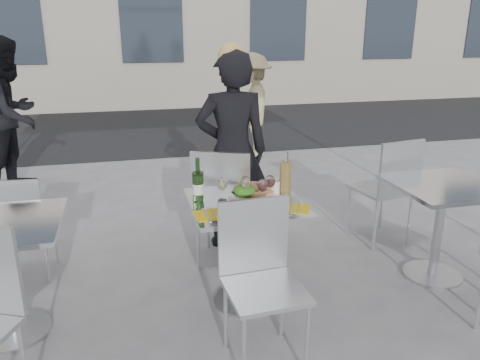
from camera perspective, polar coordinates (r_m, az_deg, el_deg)
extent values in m
plane|color=slate|center=(3.40, 0.63, -14.55)|extent=(80.00, 80.00, 0.00)
cube|color=black|center=(9.48, -9.29, 6.57)|extent=(24.00, 5.00, 0.00)
cylinder|color=#B7BABF|center=(3.39, 0.63, -14.38)|extent=(0.44, 0.44, 0.02)
cylinder|color=#B7BABF|center=(3.22, 0.65, -8.97)|extent=(0.07, 0.07, 0.72)
cube|color=silver|center=(3.07, 0.67, -2.88)|extent=(0.72, 0.72, 0.03)
cylinder|color=#B7BABF|center=(3.40, -25.76, -16.25)|extent=(0.44, 0.44, 0.02)
cylinder|color=#B7BABF|center=(3.23, -26.62, -10.92)|extent=(0.07, 0.07, 0.72)
cylinder|color=#B7BABF|center=(3.99, 22.36, -10.57)|extent=(0.44, 0.44, 0.02)
cylinder|color=#B7BABF|center=(3.84, 22.99, -5.85)|extent=(0.07, 0.07, 0.72)
cube|color=silver|center=(3.72, 23.66, -0.68)|extent=(0.72, 0.72, 0.03)
cylinder|color=silver|center=(3.99, 1.40, -5.52)|extent=(0.03, 0.03, 0.47)
cylinder|color=silver|center=(4.05, -3.96, -5.22)|extent=(0.03, 0.03, 0.47)
cylinder|color=silver|center=(3.65, 0.71, -7.86)|extent=(0.03, 0.03, 0.47)
cylinder|color=silver|center=(3.71, -5.15, -7.48)|extent=(0.03, 0.03, 0.47)
cube|color=silver|center=(3.75, -1.79, -3.03)|extent=(0.57, 0.57, 0.03)
cube|color=silver|center=(3.46, -2.44, -0.42)|extent=(0.42, 0.19, 0.47)
cylinder|color=silver|center=(2.58, 0.50, -20.36)|extent=(0.02, 0.02, 0.45)
cylinder|color=silver|center=(2.69, 8.21, -18.76)|extent=(0.02, 0.02, 0.45)
cylinder|color=silver|center=(2.86, -1.77, -16.10)|extent=(0.02, 0.02, 0.45)
cylinder|color=silver|center=(2.96, 5.17, -14.89)|extent=(0.02, 0.02, 0.45)
cube|color=silver|center=(2.64, 3.12, -13.30)|extent=(0.44, 0.44, 0.02)
cube|color=silver|center=(2.70, 1.66, -6.76)|extent=(0.42, 0.05, 0.45)
cylinder|color=silver|center=(4.08, -21.57, -6.85)|extent=(0.02, 0.02, 0.40)
cylinder|color=silver|center=(4.17, -25.94, -6.94)|extent=(0.02, 0.02, 0.40)
cylinder|color=silver|center=(3.80, -22.52, -8.86)|extent=(0.02, 0.02, 0.40)
cylinder|color=silver|center=(3.89, -27.21, -8.90)|extent=(0.02, 0.02, 0.40)
cube|color=silver|center=(3.90, -24.71, -5.05)|extent=(0.40, 0.40, 0.02)
cube|color=silver|center=(3.65, -25.86, -3.06)|extent=(0.38, 0.05, 0.40)
cylinder|color=silver|center=(4.65, 16.86, -2.94)|extent=(0.02, 0.02, 0.47)
cylinder|color=silver|center=(4.43, 13.14, -3.67)|extent=(0.02, 0.02, 0.47)
cylinder|color=silver|center=(4.39, 19.94, -4.48)|extent=(0.02, 0.02, 0.47)
cylinder|color=silver|center=(4.16, 16.15, -5.36)|extent=(0.02, 0.02, 0.47)
cube|color=silver|center=(4.32, 16.81, -1.09)|extent=(0.50, 0.50, 0.03)
cube|color=silver|center=(4.09, 19.04, 1.30)|extent=(0.43, 0.10, 0.47)
imported|color=black|center=(3.95, -0.97, 3.46)|extent=(0.65, 0.46, 1.68)
imported|color=black|center=(6.04, -26.04, 7.12)|extent=(0.91, 1.03, 1.76)
imported|color=tan|center=(6.82, 1.48, 8.91)|extent=(0.72, 1.06, 1.52)
cylinder|color=tan|center=(2.92, 2.02, -3.48)|extent=(0.34, 0.34, 0.02)
cylinder|color=beige|center=(2.92, 2.03, -3.30)|extent=(0.30, 0.30, 0.00)
cylinder|color=white|center=(3.24, 1.78, -1.35)|extent=(0.33, 0.33, 0.01)
cylinder|color=tan|center=(3.23, 1.78, -1.10)|extent=(0.29, 0.29, 0.02)
cylinder|color=beige|center=(3.23, 1.78, -0.93)|extent=(0.26, 0.26, 0.00)
cylinder|color=white|center=(3.14, 0.55, -1.95)|extent=(0.22, 0.22, 0.01)
ellipsoid|color=#24701C|center=(3.13, 0.55, -1.28)|extent=(0.15, 0.15, 0.08)
sphere|color=#B21914|center=(3.16, 1.16, -0.93)|extent=(0.03, 0.03, 0.03)
cylinder|color=#28501E|center=(3.04, -5.12, -0.87)|extent=(0.07, 0.07, 0.20)
cone|color=#28501E|center=(3.01, -5.17, 0.94)|extent=(0.07, 0.07, 0.03)
cylinder|color=#28501E|center=(2.99, -5.19, 1.76)|extent=(0.03, 0.03, 0.10)
cylinder|color=silver|center=(3.04, -5.11, -1.05)|extent=(0.07, 0.08, 0.07)
cylinder|color=tan|center=(3.21, 5.59, 0.33)|extent=(0.08, 0.08, 0.22)
cylinder|color=white|center=(3.17, 5.66, 2.74)|extent=(0.03, 0.03, 0.08)
cylinder|color=white|center=(3.20, 4.29, -0.89)|extent=(0.06, 0.06, 0.09)
cylinder|color=silver|center=(3.19, 4.31, 0.01)|extent=(0.06, 0.06, 0.02)
cylinder|color=white|center=(3.08, -2.14, -2.46)|extent=(0.06, 0.06, 0.00)
cylinder|color=white|center=(3.07, -2.15, -1.71)|extent=(0.01, 0.01, 0.09)
ellipsoid|color=white|center=(3.04, -2.17, -0.47)|extent=(0.07, 0.07, 0.08)
ellipsoid|color=beige|center=(3.05, -2.16, -0.65)|extent=(0.05, 0.05, 0.05)
cylinder|color=white|center=(3.12, 0.63, -2.19)|extent=(0.06, 0.06, 0.00)
cylinder|color=white|center=(3.11, 0.63, -1.44)|extent=(0.01, 0.01, 0.09)
ellipsoid|color=white|center=(3.08, 0.64, -0.21)|extent=(0.07, 0.07, 0.08)
ellipsoid|color=beige|center=(3.09, 0.64, -0.39)|extent=(0.05, 0.05, 0.05)
cylinder|color=white|center=(3.06, 2.74, -2.64)|extent=(0.06, 0.06, 0.00)
cylinder|color=white|center=(3.04, 2.75, -1.89)|extent=(0.01, 0.01, 0.09)
ellipsoid|color=white|center=(3.02, 2.77, -0.64)|extent=(0.07, 0.07, 0.08)
ellipsoid|color=#460A0B|center=(3.02, 2.77, -0.81)|extent=(0.05, 0.05, 0.05)
cylinder|color=white|center=(3.13, 3.67, -2.13)|extent=(0.06, 0.06, 0.00)
cylinder|color=white|center=(3.12, 3.68, -1.39)|extent=(0.01, 0.01, 0.09)
ellipsoid|color=white|center=(3.10, 3.71, -0.17)|extent=(0.07, 0.07, 0.08)
ellipsoid|color=#460A0B|center=(3.10, 3.70, -0.34)|extent=(0.05, 0.05, 0.05)
cube|color=yellow|center=(2.85, -3.72, -4.23)|extent=(0.19, 0.19, 0.00)
cube|color=#B7BABF|center=(2.84, -4.11, -4.19)|extent=(0.03, 0.20, 0.00)
cube|color=#B7BABF|center=(2.85, -3.12, -4.11)|extent=(0.02, 0.18, 0.00)
cube|color=yellow|center=(2.96, 6.70, -3.42)|extent=(0.24, 0.24, 0.00)
cube|color=#B7BABF|center=(2.96, 6.34, -3.38)|extent=(0.09, 0.19, 0.00)
cube|color=#B7BABF|center=(2.97, 7.25, -3.29)|extent=(0.08, 0.17, 0.00)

